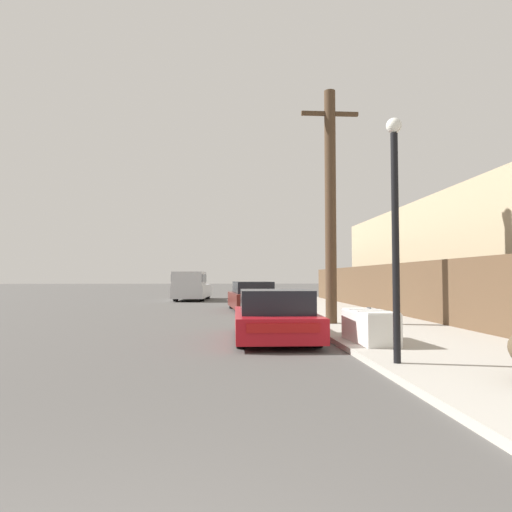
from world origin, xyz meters
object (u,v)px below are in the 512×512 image
Objects in this scene: pickup_truck at (191,286)px; parked_sports_car_red at (274,317)px; car_parked_mid at (252,297)px; street_lamp at (395,217)px; utility_pole at (330,203)px; discarded_fridge at (370,326)px.

parked_sports_car_red is at bearing 103.54° from pickup_truck.
car_parked_mid is 13.94m from street_lamp.
parked_sports_car_red is 1.02× the size of street_lamp.
utility_pole reaches higher than car_parked_mid.
discarded_fridge is 3.18m from street_lamp.
car_parked_mid is at bearing 96.76° from street_lamp.
discarded_fridge is 0.30× the size of pickup_truck.
discarded_fridge is 0.25× the size of utility_pole.
utility_pole reaches higher than street_lamp.
utility_pole is 6.67m from street_lamp.
discarded_fridge is 2.34m from parked_sports_car_red.
car_parked_mid is (0.02, 10.02, 0.06)m from parked_sports_car_red.
street_lamp is at bearing -87.75° from car_parked_mid.
discarded_fridge is 11.48m from car_parked_mid.
utility_pole is (0.12, 4.12, 3.38)m from discarded_fridge.
parked_sports_car_red is 10.02m from car_parked_mid.
utility_pole reaches higher than discarded_fridge.
street_lamp reaches higher than discarded_fridge.
car_parked_mid is at bearing 90.82° from parked_sports_car_red.
street_lamp is at bearing 105.87° from pickup_truck.
discarded_fridge is 0.44× the size of parked_sports_car_red.
pickup_truck is (-5.43, 20.74, 0.47)m from discarded_fridge.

